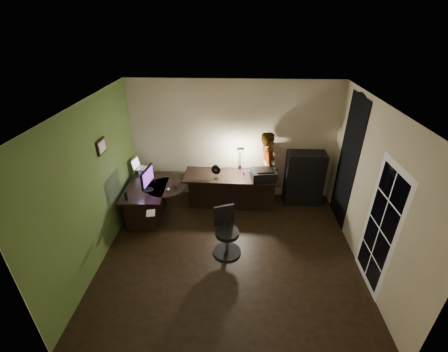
{
  "coord_description": "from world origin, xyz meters",
  "views": [
    {
      "loc": [
        0.09,
        -4.15,
        3.86
      ],
      "look_at": [
        -0.15,
        1.05,
        1.0
      ],
      "focal_mm": 24.0,
      "sensor_mm": 36.0,
      "label": 1
    }
  ],
  "objects_px": {
    "desk_right": "(231,190)",
    "person": "(268,168)",
    "cabinet": "(304,178)",
    "monitor": "(147,183)",
    "office_chair": "(227,233)",
    "desk_left": "(148,202)"
  },
  "relations": [
    {
      "from": "desk_right",
      "to": "person",
      "type": "bearing_deg",
      "value": 20.09
    },
    {
      "from": "cabinet",
      "to": "office_chair",
      "type": "distance_m",
      "value": 2.41
    },
    {
      "from": "office_chair",
      "to": "person",
      "type": "distance_m",
      "value": 2.02
    },
    {
      "from": "monitor",
      "to": "office_chair",
      "type": "xyz_separation_m",
      "value": [
        1.61,
        -0.88,
        -0.48
      ]
    },
    {
      "from": "desk_left",
      "to": "monitor",
      "type": "height_order",
      "value": "monitor"
    },
    {
      "from": "desk_right",
      "to": "monitor",
      "type": "height_order",
      "value": "monitor"
    },
    {
      "from": "person",
      "to": "cabinet",
      "type": "bearing_deg",
      "value": -94.93
    },
    {
      "from": "desk_right",
      "to": "cabinet",
      "type": "relative_size",
      "value": 1.67
    },
    {
      "from": "monitor",
      "to": "office_chair",
      "type": "relative_size",
      "value": 0.58
    },
    {
      "from": "monitor",
      "to": "person",
      "type": "height_order",
      "value": "person"
    },
    {
      "from": "cabinet",
      "to": "monitor",
      "type": "bearing_deg",
      "value": -165.48
    },
    {
      "from": "monitor",
      "to": "person",
      "type": "xyz_separation_m",
      "value": [
        2.44,
        0.93,
        -0.09
      ]
    },
    {
      "from": "office_chair",
      "to": "person",
      "type": "relative_size",
      "value": 0.54
    },
    {
      "from": "cabinet",
      "to": "monitor",
      "type": "distance_m",
      "value": 3.39
    },
    {
      "from": "desk_right",
      "to": "office_chair",
      "type": "relative_size",
      "value": 2.3
    },
    {
      "from": "monitor",
      "to": "person",
      "type": "relative_size",
      "value": 0.31
    },
    {
      "from": "desk_right",
      "to": "office_chair",
      "type": "bearing_deg",
      "value": -90.26
    },
    {
      "from": "cabinet",
      "to": "office_chair",
      "type": "xyz_separation_m",
      "value": [
        -1.64,
        -1.76,
        -0.17
      ]
    },
    {
      "from": "desk_left",
      "to": "office_chair",
      "type": "distance_m",
      "value": 1.98
    },
    {
      "from": "desk_right",
      "to": "office_chair",
      "type": "height_order",
      "value": "office_chair"
    },
    {
      "from": "desk_left",
      "to": "person",
      "type": "distance_m",
      "value": 2.67
    },
    {
      "from": "desk_left",
      "to": "cabinet",
      "type": "height_order",
      "value": "cabinet"
    }
  ]
}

